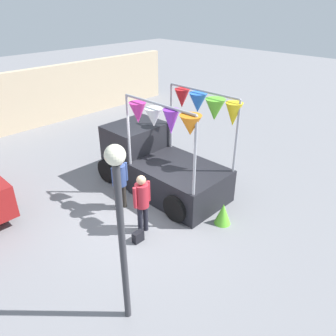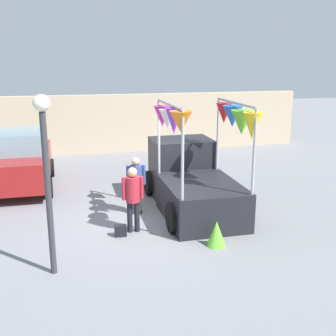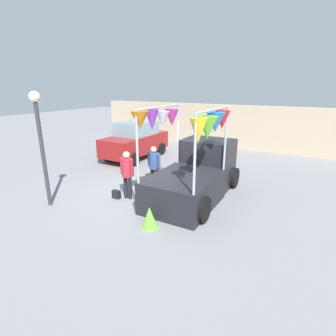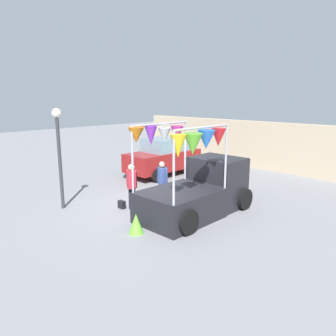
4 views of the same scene
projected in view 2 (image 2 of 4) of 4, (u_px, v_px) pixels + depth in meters
ground_plane at (146, 221)px, 11.09m from camera, size 60.00×60.00×0.00m
vendor_truck at (191, 176)px, 11.98m from camera, size 2.42×4.11×3.10m
parked_car at (22, 160)px, 13.76m from camera, size 1.88×4.00×1.88m
person_customer at (133, 194)px, 10.20m from camera, size 0.53×0.34×1.64m
person_vendor at (136, 180)px, 11.42m from camera, size 0.53×0.34×1.61m
handbag at (121, 231)px, 10.15m from camera, size 0.28×0.16×0.28m
street_lamp at (46, 159)px, 7.86m from camera, size 0.32×0.32×3.55m
brick_boundary_wall at (109, 124)px, 18.94m from camera, size 18.00×0.36×2.60m
folded_kite_bundle_lime at (216, 234)px, 9.58m from camera, size 0.62×0.62×0.60m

